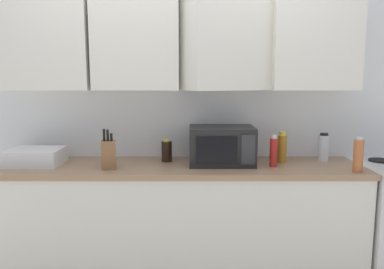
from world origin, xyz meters
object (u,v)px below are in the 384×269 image
(bottle_soy_dark, at_px, (165,151))
(bottle_clear_tall, at_px, (322,147))
(microwave, at_px, (220,145))
(bottle_spice_jar, at_px, (356,155))
(dish_rack, at_px, (34,157))
(knife_block, at_px, (107,154))
(bottle_red_sauce, at_px, (272,152))
(bottle_amber_vinegar, at_px, (280,148))

(bottle_soy_dark, height_order, bottle_clear_tall, bottle_clear_tall)
(microwave, bearing_deg, bottle_soy_dark, 169.99)
(bottle_spice_jar, bearing_deg, bottle_clear_tall, 106.83)
(dish_rack, xyz_separation_m, bottle_soy_dark, (0.97, 0.11, 0.02))
(knife_block, distance_m, bottle_spice_jar, 1.73)
(dish_rack, relative_size, bottle_clear_tall, 1.75)
(bottle_spice_jar, height_order, bottle_clear_tall, bottle_spice_jar)
(microwave, xyz_separation_m, bottle_red_sauce, (0.37, -0.10, -0.03))
(microwave, distance_m, bottle_red_sauce, 0.38)
(bottle_red_sauce, distance_m, bottle_amber_vinegar, 0.17)
(dish_rack, bearing_deg, microwave, 1.65)
(knife_block, height_order, bottle_soy_dark, knife_block)
(dish_rack, height_order, bottle_amber_vinegar, bottle_amber_vinegar)
(dish_rack, xyz_separation_m, bottle_clear_tall, (2.19, 0.14, 0.05))
(dish_rack, height_order, bottle_clear_tall, bottle_clear_tall)
(dish_rack, distance_m, bottle_red_sauce, 1.76)
(bottle_soy_dark, bearing_deg, knife_block, -149.56)
(bottle_spice_jar, bearing_deg, microwave, 163.87)
(knife_block, height_order, bottle_red_sauce, knife_block)
(bottle_soy_dark, distance_m, bottle_red_sauce, 0.81)
(bottle_amber_vinegar, bearing_deg, bottle_soy_dark, 178.25)
(bottle_spice_jar, relative_size, bottle_amber_vinegar, 1.03)
(bottle_amber_vinegar, bearing_deg, knife_block, -170.87)
(bottle_red_sauce, xyz_separation_m, bottle_amber_vinegar, (0.10, 0.14, 0.00))
(microwave, distance_m, dish_rack, 1.39)
(dish_rack, distance_m, bottle_soy_dark, 0.97)
(bottle_clear_tall, bearing_deg, bottle_soy_dark, -178.90)
(dish_rack, distance_m, bottle_spice_jar, 2.31)
(bottle_red_sauce, bearing_deg, bottle_soy_dark, 167.75)
(bottle_spice_jar, height_order, bottle_amber_vinegar, bottle_spice_jar)
(microwave, height_order, bottle_red_sauce, microwave)
(bottle_soy_dark, bearing_deg, bottle_spice_jar, -14.25)
(dish_rack, relative_size, bottle_spice_jar, 1.57)
(dish_rack, relative_size, bottle_soy_dark, 2.20)
(bottle_spice_jar, distance_m, bottle_red_sauce, 0.57)
(bottle_amber_vinegar, bearing_deg, bottle_clear_tall, 8.56)
(bottle_spice_jar, relative_size, bottle_red_sauce, 1.04)
(knife_block, bearing_deg, bottle_spice_jar, -3.47)
(microwave, distance_m, bottle_clear_tall, 0.81)
(bottle_clear_tall, bearing_deg, microwave, -173.10)
(knife_block, distance_m, bottle_red_sauce, 1.19)
(dish_rack, relative_size, knife_block, 1.33)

